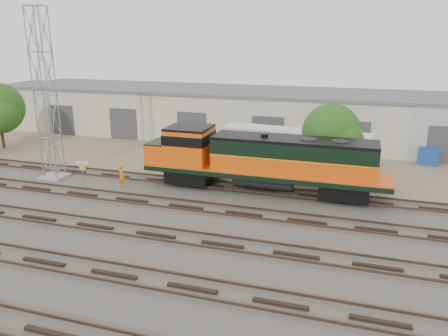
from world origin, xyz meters
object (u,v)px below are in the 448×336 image
(signal_tower, at_px, (46,98))
(semi_trailer, at_px, (298,147))
(locomotive, at_px, (260,160))
(worker, at_px, (122,176))

(signal_tower, height_order, semi_trailer, signal_tower)
(locomotive, relative_size, signal_tower, 1.36)
(locomotive, bearing_deg, semi_trailer, 68.23)
(locomotive, relative_size, worker, 9.92)
(locomotive, xyz_separation_m, worker, (-10.04, -2.13, -1.54))
(semi_trailer, bearing_deg, locomotive, -105.97)
(worker, height_order, semi_trailer, semi_trailer)
(signal_tower, distance_m, worker, 8.42)
(locomotive, xyz_separation_m, semi_trailer, (2.01, 5.04, -0.11))
(worker, bearing_deg, signal_tower, 28.34)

